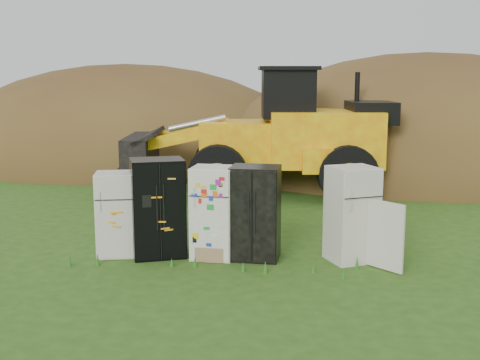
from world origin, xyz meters
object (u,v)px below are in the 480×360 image
object	(u,v)px
fridge_black_side	(158,208)
wheel_loader	(255,132)
fridge_leftmost	(116,214)
fridge_sticker	(213,213)
fridge_dark_mid	(255,213)
fridge_open_door	(352,214)

from	to	relation	value
fridge_black_side	wheel_loader	size ratio (longest dim) A/B	0.25
fridge_leftmost	fridge_black_side	distance (m)	0.89
fridge_leftmost	fridge_black_side	xyz separation A→B (m)	(0.87, 0.03, 0.14)
wheel_loader	fridge_black_side	bearing A→B (deg)	-108.76
fridge_sticker	fridge_dark_mid	distance (m)	0.84
fridge_leftmost	fridge_open_door	xyz separation A→B (m)	(4.77, 0.04, 0.09)
fridge_sticker	fridge_open_door	distance (m)	2.76
fridge_dark_mid	fridge_sticker	bearing A→B (deg)	-174.19
fridge_black_side	fridge_dark_mid	size ratio (longest dim) A/B	1.06
fridge_black_side	wheel_loader	bearing A→B (deg)	57.38
fridge_leftmost	fridge_sticker	distance (m)	2.01
fridge_open_door	wheel_loader	distance (m)	6.91
fridge_leftmost	fridge_black_side	bearing A→B (deg)	-9.32
fridge_open_door	fridge_black_side	bearing A→B (deg)	155.37
fridge_sticker	wheel_loader	world-z (taller)	wheel_loader
fridge_black_side	fridge_open_door	world-z (taller)	fridge_black_side
fridge_leftmost	fridge_dark_mid	distance (m)	2.85
fridge_sticker	fridge_open_door	bearing A→B (deg)	6.33
fridge_dark_mid	fridge_black_side	bearing A→B (deg)	-175.27
fridge_leftmost	fridge_sticker	world-z (taller)	fridge_sticker
fridge_sticker	wheel_loader	distance (m)	6.56
fridge_leftmost	fridge_black_side	world-z (taller)	fridge_black_side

